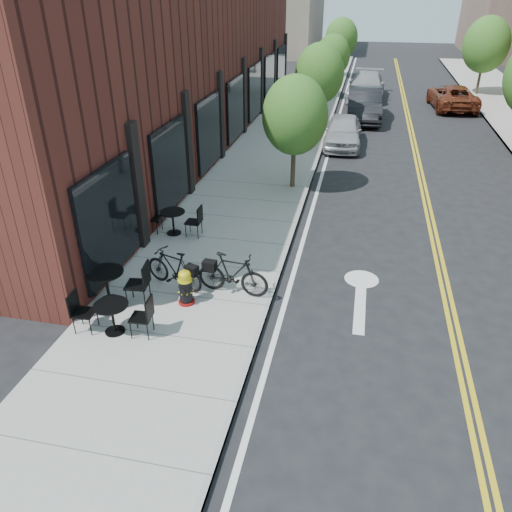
# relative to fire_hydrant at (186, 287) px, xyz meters

# --- Properties ---
(ground) EXTENTS (120.00, 120.00, 0.00)m
(ground) POSITION_rel_fire_hydrant_xyz_m (1.86, -1.22, -0.53)
(ground) COLOR black
(ground) RESTS_ON ground
(sidewalk_near) EXTENTS (4.00, 70.00, 0.12)m
(sidewalk_near) POSITION_rel_fire_hydrant_xyz_m (-0.14, 8.78, -0.47)
(sidewalk_near) COLOR #9E9B93
(sidewalk_near) RESTS_ON ground
(building_near) EXTENTS (5.00, 28.00, 7.00)m
(building_near) POSITION_rel_fire_hydrant_xyz_m (-4.64, 12.78, 2.97)
(building_near) COLOR #4A1D17
(building_near) RESTS_ON ground
(tree_near_a) EXTENTS (2.20, 2.20, 3.81)m
(tree_near_a) POSITION_rel_fire_hydrant_xyz_m (1.26, 7.78, 2.08)
(tree_near_a) COLOR #382B1E
(tree_near_a) RESTS_ON sidewalk_near
(tree_near_b) EXTENTS (2.30, 2.30, 3.98)m
(tree_near_b) POSITION_rel_fire_hydrant_xyz_m (1.26, 15.78, 2.19)
(tree_near_b) COLOR #382B1E
(tree_near_b) RESTS_ON sidewalk_near
(tree_near_c) EXTENTS (2.10, 2.10, 3.67)m
(tree_near_c) POSITION_rel_fire_hydrant_xyz_m (1.26, 23.78, 2.00)
(tree_near_c) COLOR #382B1E
(tree_near_c) RESTS_ON sidewalk_near
(tree_near_d) EXTENTS (2.40, 2.40, 4.11)m
(tree_near_d) POSITION_rel_fire_hydrant_xyz_m (1.26, 31.78, 2.26)
(tree_near_d) COLOR #382B1E
(tree_near_d) RESTS_ON sidewalk_near
(tree_far_c) EXTENTS (2.80, 2.80, 4.62)m
(tree_far_c) POSITION_rel_fire_hydrant_xyz_m (10.46, 26.78, 2.53)
(tree_far_c) COLOR #382B1E
(tree_far_c) RESTS_ON sidewalk_far
(fire_hydrant) EXTENTS (0.46, 0.46, 0.86)m
(fire_hydrant) POSITION_rel_fire_hydrant_xyz_m (0.00, 0.00, 0.00)
(fire_hydrant) COLOR maroon
(fire_hydrant) RESTS_ON sidewalk_near
(bicycle_left) EXTENTS (1.67, 0.96, 0.97)m
(bicycle_left) POSITION_rel_fire_hydrant_xyz_m (-0.49, 0.61, 0.07)
(bicycle_left) COLOR black
(bicycle_left) RESTS_ON sidewalk_near
(bicycle_right) EXTENTS (1.75, 0.64, 1.03)m
(bicycle_right) POSITION_rel_fire_hydrant_xyz_m (0.93, 0.61, 0.10)
(bicycle_right) COLOR black
(bicycle_right) RESTS_ON sidewalk_near
(bistro_set_a) EXTENTS (1.66, 0.76, 0.88)m
(bistro_set_a) POSITION_rel_fire_hydrant_xyz_m (-1.11, -1.33, 0.04)
(bistro_set_a) COLOR black
(bistro_set_a) RESTS_ON sidewalk_near
(bistro_set_b) EXTENTS (1.92, 0.91, 1.02)m
(bistro_set_b) POSITION_rel_fire_hydrant_xyz_m (-1.74, -0.31, 0.10)
(bistro_set_b) COLOR black
(bistro_set_b) RESTS_ON sidewalk_near
(bistro_set_c) EXTENTS (1.65, 0.72, 0.90)m
(bistro_set_c) POSITION_rel_fire_hydrant_xyz_m (-1.53, 3.30, 0.04)
(bistro_set_c) COLOR black
(bistro_set_c) RESTS_ON sidewalk_near
(parked_car_a) EXTENTS (1.68, 4.00, 1.35)m
(parked_car_a) POSITION_rel_fire_hydrant_xyz_m (2.66, 13.50, 0.15)
(parked_car_a) COLOR #A4A7AC
(parked_car_a) RESTS_ON ground
(parked_car_b) EXTENTS (1.90, 4.96, 1.62)m
(parked_car_b) POSITION_rel_fire_hydrant_xyz_m (3.45, 18.62, 0.28)
(parked_car_b) COLOR black
(parked_car_b) RESTS_ON ground
(parked_car_c) EXTENTS (2.38, 5.41, 1.54)m
(parked_car_c) POSITION_rel_fire_hydrant_xyz_m (3.46, 24.26, 0.24)
(parked_car_c) COLOR #A1A1A5
(parked_car_c) RESTS_ON ground
(parked_car_far) EXTENTS (2.63, 5.02, 1.35)m
(parked_car_far) POSITION_rel_fire_hydrant_xyz_m (8.36, 22.41, 0.15)
(parked_car_far) COLOR maroon
(parked_car_far) RESTS_ON ground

